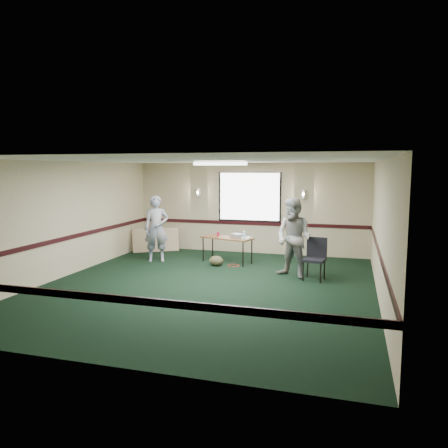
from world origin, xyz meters
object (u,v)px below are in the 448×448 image
(folding_table, at_px, (227,239))
(projector, at_px, (237,236))
(conference_chair, at_px, (315,255))
(person_right, at_px, (294,238))
(person_left, at_px, (156,229))

(folding_table, xyz_separation_m, projector, (0.28, 0.01, 0.10))
(conference_chair, xyz_separation_m, person_right, (-0.50, 0.04, 0.37))
(folding_table, height_order, person_right, person_right)
(projector, bearing_deg, person_left, -135.95)
(projector, distance_m, person_left, 2.22)
(conference_chair, distance_m, person_left, 4.42)
(folding_table, bearing_deg, person_right, -12.33)
(conference_chair, relative_size, person_left, 0.53)
(folding_table, distance_m, projector, 0.30)
(folding_table, bearing_deg, projector, 20.37)
(folding_table, distance_m, person_right, 2.24)
(projector, relative_size, person_right, 0.17)
(person_right, bearing_deg, folding_table, 176.43)
(folding_table, relative_size, person_right, 0.80)
(person_left, relative_size, person_right, 0.97)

